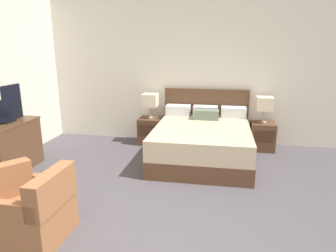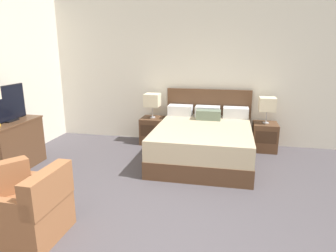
% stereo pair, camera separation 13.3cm
% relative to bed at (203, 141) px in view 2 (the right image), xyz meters
% --- Properties ---
extents(wall_back, '(6.93, 0.06, 2.89)m').
position_rel_bed_xyz_m(wall_back, '(-0.41, 1.04, 1.11)').
color(wall_back, silver).
rests_on(wall_back, ground).
extents(bed, '(1.69, 2.05, 1.12)m').
position_rel_bed_xyz_m(bed, '(0.00, 0.00, 0.00)').
color(bed, brown).
rests_on(bed, ground).
extents(nightstand_left, '(0.45, 0.48, 0.53)m').
position_rel_bed_xyz_m(nightstand_left, '(-1.11, 0.71, -0.06)').
color(nightstand_left, brown).
rests_on(nightstand_left, ground).
extents(nightstand_right, '(0.45, 0.48, 0.53)m').
position_rel_bed_xyz_m(nightstand_right, '(1.11, 0.71, -0.06)').
color(nightstand_right, brown).
rests_on(nightstand_right, ground).
extents(table_lamp_left, '(0.30, 0.30, 0.49)m').
position_rel_bed_xyz_m(table_lamp_left, '(-1.11, 0.71, 0.56)').
color(table_lamp_left, '#B7B7BC').
rests_on(table_lamp_left, nightstand_left).
extents(table_lamp_right, '(0.30, 0.30, 0.49)m').
position_rel_bed_xyz_m(table_lamp_right, '(1.11, 0.71, 0.56)').
color(table_lamp_right, '#B7B7BC').
rests_on(table_lamp_right, nightstand_right).
extents(dresser, '(0.54, 1.04, 0.80)m').
position_rel_bed_xyz_m(dresser, '(-2.99, -1.10, 0.08)').
color(dresser, brown).
rests_on(dresser, ground).
extents(tv, '(0.18, 0.77, 0.56)m').
position_rel_bed_xyz_m(tv, '(-2.98, -1.06, 0.74)').
color(tv, black).
rests_on(tv, dresser).
extents(armchair_companion, '(0.70, 0.69, 0.76)m').
position_rel_bed_xyz_m(armchair_companion, '(-1.53, -2.64, -0.05)').
color(armchair_companion, '#935B38').
rests_on(armchair_companion, ground).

